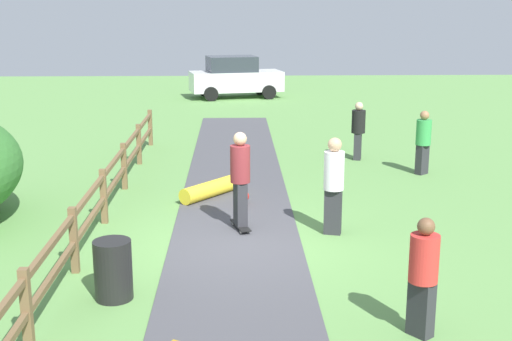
{
  "coord_description": "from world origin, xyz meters",
  "views": [
    {
      "loc": [
        0.0,
        -11.72,
        4.24
      ],
      "look_at": [
        0.42,
        1.5,
        1.0
      ],
      "focal_mm": 47.71,
      "sensor_mm": 36.0,
      "label": 1
    }
  ],
  "objects_px": {
    "bystander_black": "(358,128)",
    "bystander_white": "(334,181)",
    "bystander_green": "(423,140)",
    "bystander_red": "(423,272)",
    "parked_car_white": "(235,77)",
    "skater_fallen": "(213,190)",
    "skater_riding": "(240,175)",
    "trash_bin": "(113,270)"
  },
  "relations": [
    {
      "from": "bystander_black",
      "to": "bystander_green",
      "type": "bearing_deg",
      "value": -52.12
    },
    {
      "from": "trash_bin",
      "to": "skater_fallen",
      "type": "xyz_separation_m",
      "value": [
        1.3,
        5.31,
        -0.25
      ]
    },
    {
      "from": "trash_bin",
      "to": "bystander_white",
      "type": "distance_m",
      "value": 4.64
    },
    {
      "from": "skater_fallen",
      "to": "bystander_black",
      "type": "distance_m",
      "value": 5.53
    },
    {
      "from": "skater_riding",
      "to": "parked_car_white",
      "type": "bearing_deg",
      "value": 90.2
    },
    {
      "from": "skater_riding",
      "to": "parked_car_white",
      "type": "relative_size",
      "value": 0.43
    },
    {
      "from": "bystander_black",
      "to": "bystander_green",
      "type": "xyz_separation_m",
      "value": [
        1.35,
        -1.73,
        0.01
      ]
    },
    {
      "from": "skater_fallen",
      "to": "bystander_green",
      "type": "relative_size",
      "value": 0.94
    },
    {
      "from": "parked_car_white",
      "to": "trash_bin",
      "type": "bearing_deg",
      "value": -94.7
    },
    {
      "from": "skater_riding",
      "to": "bystander_white",
      "type": "height_order",
      "value": "skater_riding"
    },
    {
      "from": "skater_fallen",
      "to": "bystander_red",
      "type": "distance_m",
      "value": 7.25
    },
    {
      "from": "bystander_black",
      "to": "parked_car_white",
      "type": "relative_size",
      "value": 0.36
    },
    {
      "from": "bystander_red",
      "to": "parked_car_white",
      "type": "bearing_deg",
      "value": 95.78
    },
    {
      "from": "skater_fallen",
      "to": "bystander_green",
      "type": "bearing_deg",
      "value": 21.52
    },
    {
      "from": "bystander_black",
      "to": "parked_car_white",
      "type": "bearing_deg",
      "value": 104.54
    },
    {
      "from": "bystander_green",
      "to": "parked_car_white",
      "type": "distance_m",
      "value": 15.61
    },
    {
      "from": "trash_bin",
      "to": "parked_car_white",
      "type": "bearing_deg",
      "value": 85.3
    },
    {
      "from": "trash_bin",
      "to": "bystander_green",
      "type": "relative_size",
      "value": 0.55
    },
    {
      "from": "parked_car_white",
      "to": "skater_fallen",
      "type": "bearing_deg",
      "value": -91.81
    },
    {
      "from": "trash_bin",
      "to": "skater_fallen",
      "type": "relative_size",
      "value": 0.59
    },
    {
      "from": "bystander_black",
      "to": "bystander_red",
      "type": "relative_size",
      "value": 1.0
    },
    {
      "from": "skater_fallen",
      "to": "parked_car_white",
      "type": "xyz_separation_m",
      "value": [
        0.54,
        16.95,
        0.76
      ]
    },
    {
      "from": "trash_bin",
      "to": "bystander_black",
      "type": "bearing_deg",
      "value": 60.16
    },
    {
      "from": "bystander_red",
      "to": "skater_fallen",
      "type": "bearing_deg",
      "value": 113.86
    },
    {
      "from": "skater_riding",
      "to": "bystander_white",
      "type": "distance_m",
      "value": 1.77
    },
    {
      "from": "bystander_red",
      "to": "bystander_white",
      "type": "xyz_separation_m",
      "value": [
        -0.57,
        4.1,
        0.15
      ]
    },
    {
      "from": "skater_riding",
      "to": "bystander_red",
      "type": "xyz_separation_m",
      "value": [
        2.32,
        -4.38,
        -0.2
      ]
    },
    {
      "from": "bystander_green",
      "to": "skater_fallen",
      "type": "bearing_deg",
      "value": -158.48
    },
    {
      "from": "skater_riding",
      "to": "bystander_white",
      "type": "xyz_separation_m",
      "value": [
        1.74,
        -0.28,
        -0.05
      ]
    },
    {
      "from": "bystander_black",
      "to": "bystander_white",
      "type": "distance_m",
      "value": 6.52
    },
    {
      "from": "bystander_black",
      "to": "bystander_red",
      "type": "distance_m",
      "value": 10.47
    },
    {
      "from": "bystander_red",
      "to": "parked_car_white",
      "type": "xyz_separation_m",
      "value": [
        -2.38,
        23.55,
        0.07
      ]
    },
    {
      "from": "bystander_green",
      "to": "bystander_red",
      "type": "height_order",
      "value": "bystander_green"
    },
    {
      "from": "bystander_green",
      "to": "bystander_white",
      "type": "xyz_separation_m",
      "value": [
        -2.95,
        -4.59,
        0.14
      ]
    },
    {
      "from": "skater_fallen",
      "to": "bystander_black",
      "type": "bearing_deg",
      "value": 44.09
    },
    {
      "from": "bystander_black",
      "to": "bystander_white",
      "type": "height_order",
      "value": "bystander_white"
    },
    {
      "from": "skater_fallen",
      "to": "bystander_white",
      "type": "bearing_deg",
      "value": -46.82
    },
    {
      "from": "bystander_black",
      "to": "skater_riding",
      "type": "bearing_deg",
      "value": -118.96
    },
    {
      "from": "parked_car_white",
      "to": "skater_riding",
      "type": "bearing_deg",
      "value": -89.8
    },
    {
      "from": "skater_riding",
      "to": "skater_fallen",
      "type": "height_order",
      "value": "skater_riding"
    },
    {
      "from": "trash_bin",
      "to": "bystander_black",
      "type": "relative_size",
      "value": 0.56
    },
    {
      "from": "parked_car_white",
      "to": "bystander_red",
      "type": "bearing_deg",
      "value": -84.22
    }
  ]
}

